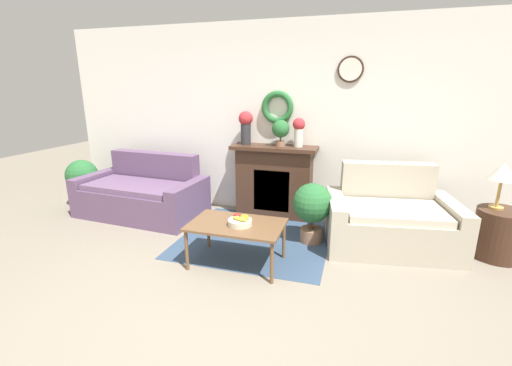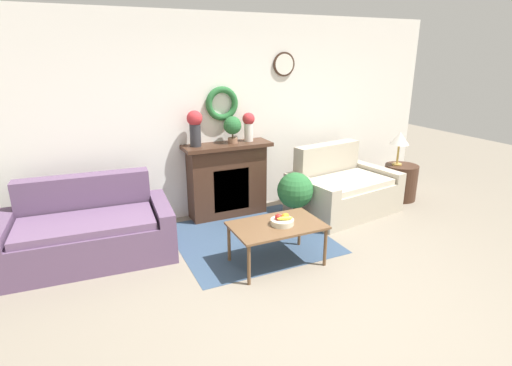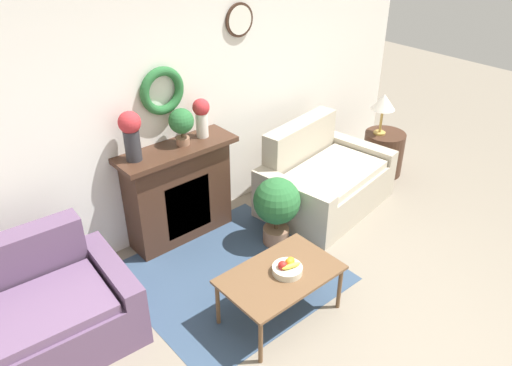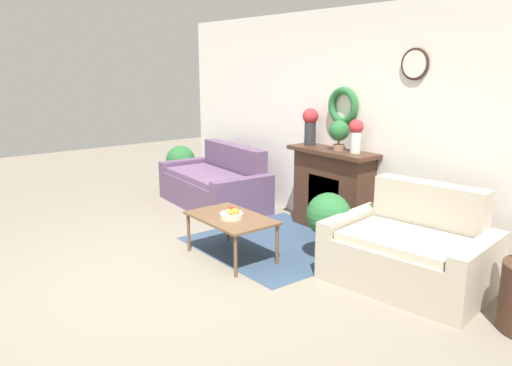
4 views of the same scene
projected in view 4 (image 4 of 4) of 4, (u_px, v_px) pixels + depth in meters
name	position (u px, v px, depth m)	size (l,w,h in m)	color
ground_plane	(152.00, 283.00, 4.77)	(16.00, 16.00, 0.00)	gray
floor_rug	(279.00, 243.00, 5.82)	(1.80, 1.71, 0.01)	#334760
wall_back	(350.00, 122.00, 6.07)	(6.80, 0.15, 2.70)	white
fireplace	(332.00, 190.00, 6.18)	(1.20, 0.41, 1.03)	#42281C
couch_left	(216.00, 185.00, 7.35)	(1.85, 1.05, 0.87)	#604766
loveseat_right	(411.00, 252.00, 4.71)	(1.57, 1.18, 0.93)	#B2A893
coffee_table	(231.00, 221.00, 5.32)	(0.98, 0.61, 0.46)	brown
fruit_bowl	(232.00, 214.00, 5.24)	(0.25, 0.25, 0.12)	beige
vase_on_mantel_left	(310.00, 124.00, 6.33)	(0.20, 0.20, 0.47)	#2D2D33
vase_on_mantel_right	(356.00, 133.00, 5.76)	(0.17, 0.17, 0.39)	silver
potted_plant_on_mantel	(339.00, 132.00, 5.94)	(0.24, 0.24, 0.36)	#8E664C
potted_plant_floor_by_couch	(181.00, 163.00, 8.20)	(0.48, 0.48, 0.74)	#8E664C
potted_plant_floor_by_loveseat	(328.00, 219.00, 5.25)	(0.47, 0.47, 0.73)	#8E664C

